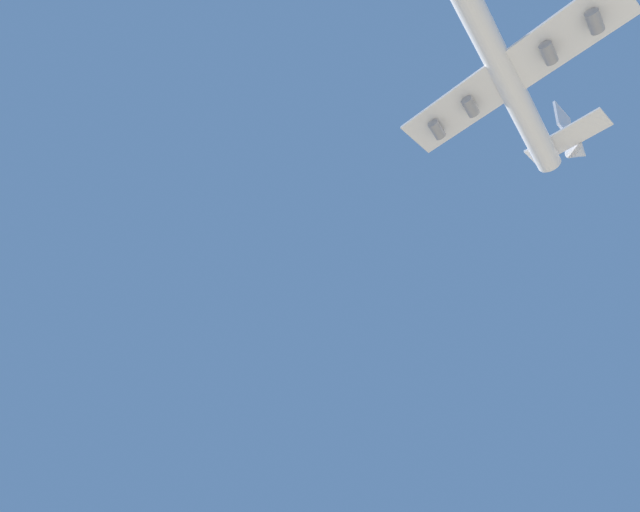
{
  "coord_description": "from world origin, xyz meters",
  "views": [
    {
      "loc": [
        33.01,
        86.92,
        1.6
      ],
      "look_at": [
        -20.5,
        47.49,
        74.91
      ],
      "focal_mm": 30.73,
      "sensor_mm": 36.0,
      "label": 1
    }
  ],
  "objects": [
    {
      "name": "carrier_jet",
      "position": [
        -40.64,
        89.87,
        133.12
      ],
      "size": [
        77.45,
        59.9,
        22.6
      ],
      "rotation": [
        -0.22,
        0.0,
        -0.21
      ],
      "color": "white"
    }
  ]
}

